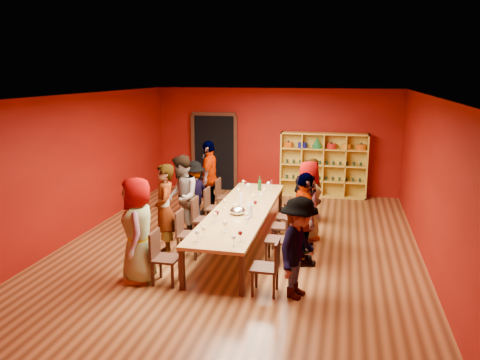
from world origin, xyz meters
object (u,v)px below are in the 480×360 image
(tasting_table, at_px, (241,212))
(chair_person_left_3, at_px, (212,205))
(person_left_3, at_px, (193,193))
(person_left_4, at_px, (209,178))
(shelving_unit, at_px, (323,162))
(chair_person_right_2, at_px, (287,224))
(person_right_1, at_px, (304,219))
(chair_person_right_3, at_px, (291,214))
(person_right_0, at_px, (299,248))
(person_right_3, at_px, (308,200))
(chair_person_right_4, at_px, (296,200))
(spittoon_bowl, at_px, (238,211))
(chair_person_left_1, at_px, (185,231))
(chair_person_left_4, at_px, (223,195))
(chair_person_left_2, at_px, (200,217))
(person_right_2, at_px, (305,212))
(chair_person_left_0, at_px, (161,254))
(person_left_0, at_px, (138,230))
(chair_person_right_1, at_px, (281,237))
(chair_person_right_0, at_px, (270,264))
(person_right_4, at_px, (313,190))
(wine_bottle, at_px, (260,185))
(person_left_2, at_px, (182,197))
(person_left_1, at_px, (165,210))

(tasting_table, height_order, chair_person_left_3, chair_person_left_3)
(person_left_3, height_order, person_left_4, person_left_4)
(shelving_unit, relative_size, chair_person_right_2, 2.70)
(person_right_1, bearing_deg, chair_person_right_3, -5.01)
(person_right_0, bearing_deg, person_right_3, 18.39)
(chair_person_right_4, bearing_deg, chair_person_right_2, -90.00)
(chair_person_left_3, relative_size, spittoon_bowl, 2.91)
(shelving_unit, xyz_separation_m, chair_person_left_1, (-2.31, -5.13, -0.49))
(person_left_3, bearing_deg, person_right_0, 59.21)
(chair_person_left_4, bearing_deg, person_left_3, -114.43)
(spittoon_bowl, bearing_deg, chair_person_left_2, 152.93)
(tasting_table, height_order, person_right_2, person_right_2)
(chair_person_left_0, xyz_separation_m, chair_person_right_4, (1.82, 3.87, 0.00))
(person_right_3, bearing_deg, chair_person_right_4, -6.87)
(person_left_0, height_order, chair_person_right_1, person_left_0)
(chair_person_right_0, xyz_separation_m, person_right_2, (0.35, 2.07, 0.27))
(person_right_0, bearing_deg, person_right_4, 17.52)
(chair_person_left_2, height_order, chair_person_left_3, same)
(wine_bottle, bearing_deg, person_right_3, -36.60)
(chair_person_right_2, distance_m, person_right_4, 1.86)
(person_right_2, height_order, wine_bottle, person_right_2)
(tasting_table, xyz_separation_m, chair_person_right_1, (0.91, -0.71, -0.20))
(chair_person_left_2, bearing_deg, chair_person_right_1, -24.79)
(chair_person_left_4, bearing_deg, wine_bottle, -19.49)
(person_left_2, bearing_deg, spittoon_bowl, 49.75)
(chair_person_left_0, relative_size, person_right_2, 0.58)
(tasting_table, height_order, person_left_1, person_left_1)
(person_left_0, relative_size, chair_person_left_4, 2.00)
(chair_person_left_3, distance_m, chair_person_right_4, 2.02)
(chair_person_right_0, xyz_separation_m, person_right_0, (0.43, 0.00, 0.31))
(person_right_2, bearing_deg, chair_person_left_1, 117.47)
(shelving_unit, distance_m, chair_person_right_1, 5.07)
(chair_person_left_0, height_order, person_right_1, person_right_1)
(person_left_3, xyz_separation_m, person_right_2, (2.60, -0.93, 0.02))
(chair_person_left_0, distance_m, person_right_3, 3.50)
(person_right_4, xyz_separation_m, wine_bottle, (-1.22, -0.27, 0.13))
(chair_person_left_1, xyz_separation_m, person_right_2, (2.17, 0.89, 0.27))
(chair_person_left_2, height_order, person_left_3, person_left_3)
(chair_person_right_0, xyz_separation_m, person_right_3, (0.36, 2.72, 0.33))
(person_left_1, relative_size, person_right_1, 1.03)
(person_left_1, distance_m, chair_person_left_3, 1.90)
(chair_person_left_4, xyz_separation_m, spittoon_bowl, (0.91, -2.29, 0.33))
(chair_person_right_0, bearing_deg, chair_person_right_4, 90.00)
(chair_person_left_2, height_order, person_left_2, person_left_2)
(person_right_2, xyz_separation_m, person_right_4, (0.04, 1.80, -0.01))
(tasting_table, height_order, chair_person_right_1, chair_person_right_1)
(chair_person_right_0, distance_m, person_right_4, 3.90)
(person_right_2, distance_m, person_right_3, 0.65)
(tasting_table, height_order, wine_bottle, wine_bottle)
(chair_person_right_1, height_order, person_right_4, person_right_4)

